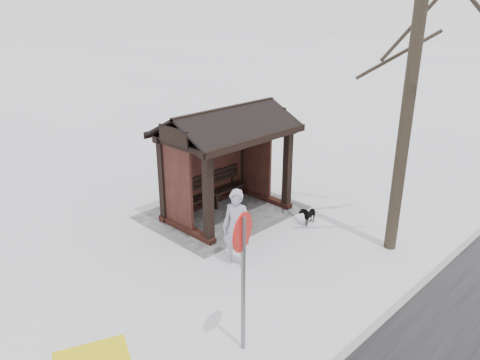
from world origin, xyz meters
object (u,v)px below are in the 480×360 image
Objects in this scene: pedestrian at (237,228)px; dog at (308,214)px; bus_shelter at (223,140)px; road_sign at (243,255)px.

pedestrian is 2.93m from dog.
bus_shelter reaches higher than road_sign.
dog is at bearing 118.42° from bus_shelter.
dog is (-2.85, -0.12, -0.66)m from pedestrian.
road_sign is (1.89, 2.04, 0.93)m from pedestrian.
dog is (-1.14, 2.11, -1.91)m from bus_shelter.
road_sign reaches higher than pedestrian.
bus_shelter reaches higher than pedestrian.
road_sign reaches higher than dog.
bus_shelter is 1.39× the size of road_sign.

